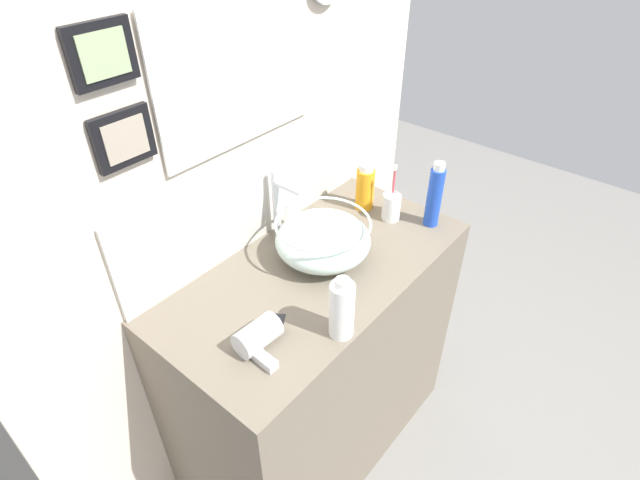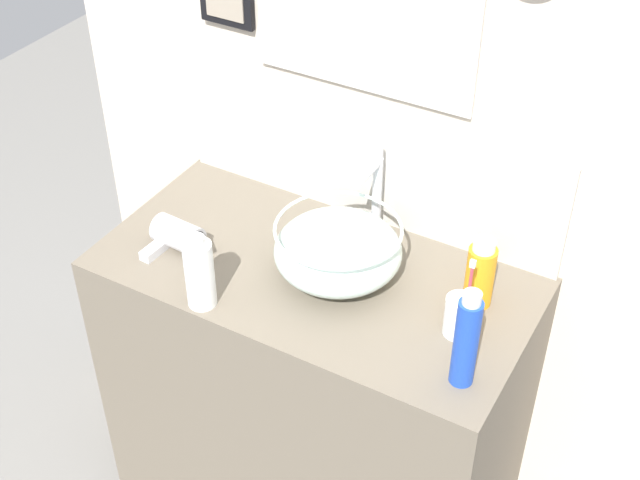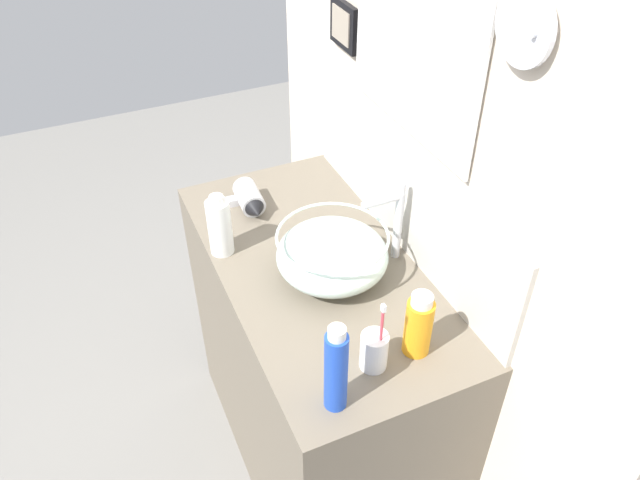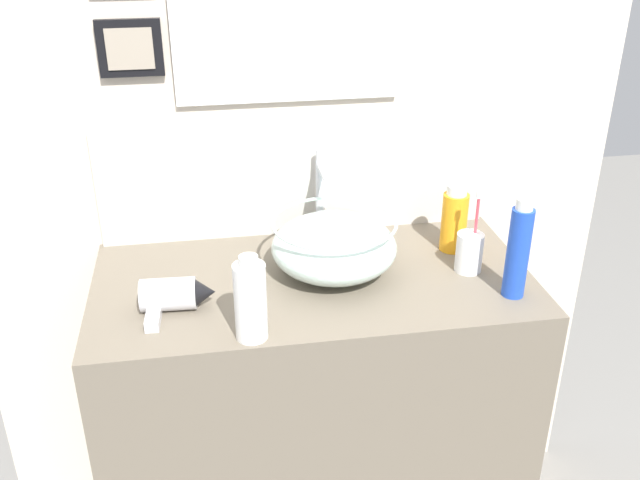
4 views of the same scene
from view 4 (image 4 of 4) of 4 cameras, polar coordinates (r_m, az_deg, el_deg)
name	(u,v)px [view 4 (image 4 of 4)]	position (r m, az deg, el deg)	size (l,w,h in m)	color
vanity_counter	(314,428)	(1.98, -0.47, -14.81)	(1.05, 0.53, 0.93)	#6B6051
back_panel	(294,109)	(1.85, -2.08, 10.41)	(1.73, 0.10, 2.52)	beige
glass_bowl_sink	(334,246)	(1.70, 1.13, -0.47)	(0.30, 0.30, 0.14)	silver
faucet	(321,190)	(1.83, 0.10, 4.05)	(0.02, 0.12, 0.25)	silver
hair_drier	(175,295)	(1.60, -11.55, -4.37)	(0.17, 0.13, 0.07)	silver
toothbrush_cup	(469,252)	(1.75, 11.86, -0.93)	(0.06, 0.06, 0.21)	white
lotion_bottle	(454,219)	(1.83, 10.70, 1.63)	(0.07, 0.07, 0.18)	orange
spray_bottle	(518,250)	(1.65, 15.58, -0.79)	(0.05, 0.05, 0.24)	blue
soap_dispenser	(250,300)	(1.46, -5.59, -4.83)	(0.07, 0.07, 0.19)	white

